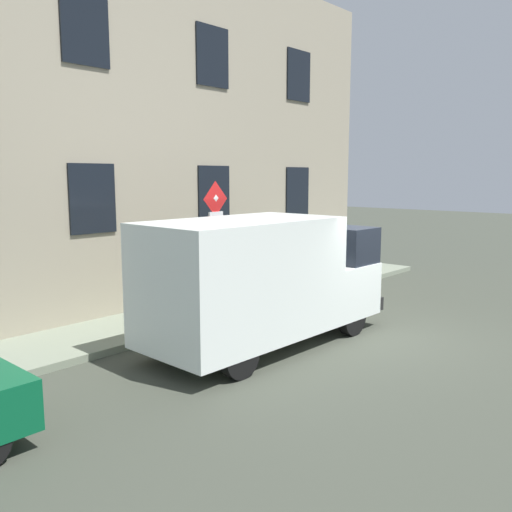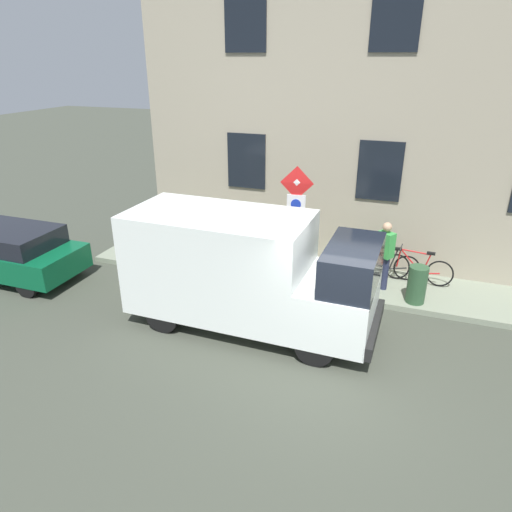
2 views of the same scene
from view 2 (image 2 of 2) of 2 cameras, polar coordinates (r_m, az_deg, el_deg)
ground_plane at (r=8.99m, az=9.81°, el=-14.44°), size 80.00×80.00×0.00m
sidewalk_slab at (r=12.24m, az=13.20°, el=-3.41°), size 2.02×15.09×0.14m
building_facade at (r=12.39m, az=15.96°, el=17.51°), size 0.75×13.09×8.74m
sign_post_stacked at (r=11.01m, az=4.95°, el=5.54°), size 0.17×0.56×2.91m
delivery_van at (r=9.75m, az=-1.27°, el=-1.66°), size 2.09×5.36×2.50m
parked_hatchback at (r=13.85m, az=-28.17°, el=0.54°), size 1.75×4.00×1.38m
bicycle_red at (r=12.44m, az=19.30°, el=-1.46°), size 0.46×1.72×0.89m
bicycle_black at (r=12.45m, az=15.65°, el=-0.97°), size 0.46×1.71×0.89m
bicycle_green at (r=12.51m, az=12.03°, el=-0.47°), size 0.46×1.71×0.89m
pedestrian at (r=11.64m, az=15.52°, el=0.32°), size 0.43×0.48×1.72m
litter_bin at (r=11.39m, az=19.21°, el=-3.34°), size 0.44×0.44×0.90m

